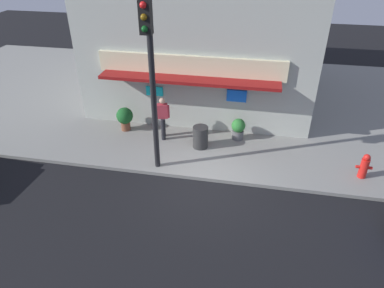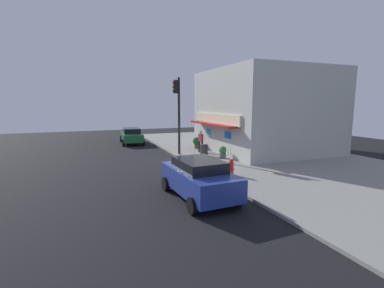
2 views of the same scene
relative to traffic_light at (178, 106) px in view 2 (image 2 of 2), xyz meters
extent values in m
plane|color=black|center=(1.73, -0.30, -3.73)|extent=(48.13, 48.13, 0.00)
cube|color=gray|center=(1.73, 5.96, -3.67)|extent=(32.09, 12.53, 0.13)
cube|color=#ADB2A8|center=(0.61, 7.21, -0.41)|extent=(9.23, 8.54, 6.39)
cube|color=beige|center=(0.61, 2.86, -0.96)|extent=(7.01, 0.16, 0.76)
cube|color=maroon|center=(0.61, 2.51, -1.35)|extent=(6.64, 0.90, 0.12)
cube|color=#19D8E5|center=(-0.82, 2.88, -2.08)|extent=(0.67, 0.08, 0.37)
cube|color=blue|center=(2.38, 2.88, -2.02)|extent=(0.74, 0.08, 0.46)
cylinder|color=black|center=(0.00, 0.10, -0.77)|extent=(0.18, 0.18, 5.66)
cube|color=black|center=(0.00, -0.15, 1.38)|extent=(0.32, 0.28, 0.95)
sphere|color=red|center=(0.00, -0.30, 1.68)|extent=(0.18, 0.18, 0.18)
sphere|color=brown|center=(0.00, -0.30, 1.38)|extent=(0.18, 0.18, 0.18)
sphere|color=#0F4C19|center=(0.00, -0.30, 1.08)|extent=(0.18, 0.18, 0.18)
cylinder|color=red|center=(6.73, 0.74, -3.26)|extent=(0.26, 0.26, 0.68)
sphere|color=red|center=(6.73, 0.74, -2.85)|extent=(0.22, 0.22, 0.22)
cylinder|color=red|center=(6.54, 0.74, -3.23)|extent=(0.12, 0.10, 0.10)
cylinder|color=red|center=(6.92, 0.74, -3.23)|extent=(0.12, 0.10, 0.10)
cylinder|color=#2D2D2D|center=(1.23, 1.58, -3.19)|extent=(0.56, 0.56, 0.83)
cylinder|color=black|center=(-0.31, 2.10, -3.17)|extent=(0.19, 0.19, 0.87)
cylinder|color=black|center=(-0.25, 1.85, -3.17)|extent=(0.19, 0.19, 0.87)
cube|color=#B2333F|center=(-0.28, 1.97, -2.46)|extent=(0.43, 0.32, 0.55)
sphere|color=tan|center=(-0.28, 1.97, -2.04)|extent=(0.22, 0.22, 0.22)
cylinder|color=#B2333F|center=(-0.49, 1.93, -2.48)|extent=(0.12, 0.12, 0.50)
cylinder|color=#B2333F|center=(-0.07, 2.02, -2.48)|extent=(0.12, 0.12, 0.50)
cylinder|color=brown|center=(-1.94, 2.30, -3.43)|extent=(0.37, 0.37, 0.34)
sphere|color=#195623|center=(-1.94, 2.30, -2.98)|extent=(0.66, 0.66, 0.66)
cylinder|color=#59595B|center=(2.55, 2.43, -3.43)|extent=(0.43, 0.43, 0.35)
sphere|color=#2D7A33|center=(2.55, 2.43, -3.03)|extent=(0.53, 0.53, 0.53)
cube|color=#1E6038|center=(-7.67, -2.22, -3.05)|extent=(4.39, 2.05, 0.71)
cube|color=black|center=(-7.67, -2.22, -2.45)|extent=(2.40, 1.65, 0.49)
cylinder|color=black|center=(-6.12, -1.40, -3.41)|extent=(0.65, 0.26, 0.64)
cylinder|color=black|center=(-6.22, -3.21, -3.41)|extent=(0.65, 0.26, 0.64)
cylinder|color=black|center=(-9.12, -1.23, -3.41)|extent=(0.65, 0.26, 0.64)
cylinder|color=black|center=(-9.22, -3.04, -3.41)|extent=(0.65, 0.26, 0.64)
cube|color=navy|center=(9.07, -2.13, -2.97)|extent=(4.29, 2.09, 0.89)
cube|color=black|center=(9.07, -2.13, -2.31)|extent=(2.35, 1.70, 0.43)
cylinder|color=black|center=(10.50, -1.11, -3.41)|extent=(0.65, 0.25, 0.64)
cylinder|color=black|center=(10.59, -3.01, -3.41)|extent=(0.65, 0.25, 0.64)
cylinder|color=black|center=(7.55, -1.25, -3.41)|extent=(0.65, 0.25, 0.64)
cylinder|color=black|center=(7.64, -3.15, -3.41)|extent=(0.65, 0.25, 0.64)
camera|label=1|loc=(3.01, -9.38, 3.36)|focal=32.86mm
camera|label=2|loc=(19.22, -6.42, 0.21)|focal=25.56mm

